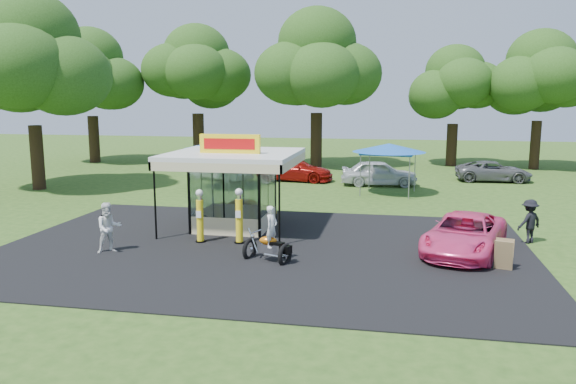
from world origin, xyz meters
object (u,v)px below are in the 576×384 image
bg_car_d (493,171)px  gas_pump_left (200,217)px  bg_car_a (220,168)px  a_frame_sign (504,255)px  gas_pump_right (239,217)px  pink_sedan (465,234)px  gas_station_kiosk (234,189)px  motorcycle (270,239)px  bg_car_b (294,170)px  bg_car_c (379,173)px  tent_west (218,145)px  spectator_west (109,228)px  spectator_east_a (529,221)px  kiosk_car (248,208)px  tent_east (389,148)px

bg_car_d → gas_pump_left: bearing=141.7°
bg_car_a → a_frame_sign: bearing=-111.3°
gas_pump_right → pink_sedan: bearing=1.6°
gas_station_kiosk → motorcycle: size_ratio=2.59×
pink_sedan → bg_car_b: 19.30m
bg_car_c → tent_west: tent_west is taller
a_frame_sign → spectator_west: (-13.98, -0.52, 0.42)m
gas_pump_right → spectator_east_a: bearing=11.7°
gas_station_kiosk → motorcycle: 5.45m
kiosk_car → bg_car_b: bearing=-0.1°
kiosk_car → bg_car_a: bg_car_a is taller
gas_pump_left → gas_station_kiosk: bearing=76.5°
kiosk_car → pink_sedan: pink_sedan is taller
bg_car_a → tent_west: (1.00, -3.40, 1.93)m
a_frame_sign → spectator_east_a: size_ratio=0.60×
gas_pump_left → tent_west: 13.82m
a_frame_sign → pink_sedan: 2.16m
spectator_west → bg_car_a: bearing=55.6°
gas_station_kiosk → a_frame_sign: gas_station_kiosk is taller
gas_station_kiosk → bg_car_d: bearing=51.5°
bg_car_a → bg_car_b: size_ratio=0.92×
gas_pump_right → bg_car_d: size_ratio=0.44×
gas_pump_left → motorcycle: 3.87m
spectator_east_a → tent_west: 19.64m
gas_station_kiosk → motorcycle: (2.66, -4.66, -0.97)m
bg_car_a → bg_car_b: 5.20m
gas_pump_left → gas_pump_right: 1.57m
spectator_west → bg_car_a: (-1.70, 18.65, -0.14)m
motorcycle → pink_sedan: bearing=38.8°
motorcycle → a_frame_sign: 7.89m
gas_pump_left → pink_sedan: size_ratio=0.41×
tent_west → bg_car_c: bearing=16.1°
spectator_west → bg_car_c: spectator_west is taller
spectator_east_a → a_frame_sign: bearing=30.6°
kiosk_car → gas_pump_right: bearing=-168.8°
pink_sedan → tent_west: 18.85m
gas_station_kiosk → bg_car_a: (-5.16, 14.01, -0.98)m
gas_pump_left → motorcycle: bearing=-31.6°
gas_station_kiosk → spectator_east_a: bearing=-0.8°
spectator_west → gas_pump_left: bearing=-4.2°
gas_pump_left → pink_sedan: bearing=2.2°
a_frame_sign → tent_east: tent_east is taller
bg_car_c → tent_east: size_ratio=1.14×
spectator_west → tent_east: tent_east is taller
spectator_east_a → tent_east: size_ratio=0.41×
a_frame_sign → spectator_east_a: spectator_east_a is taller
pink_sedan → bg_car_d: bearing=95.2°
pink_sedan → bg_car_c: 16.17m
pink_sedan → bg_car_c: bg_car_c is taller
spectator_west → bg_car_c: bearing=23.3°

